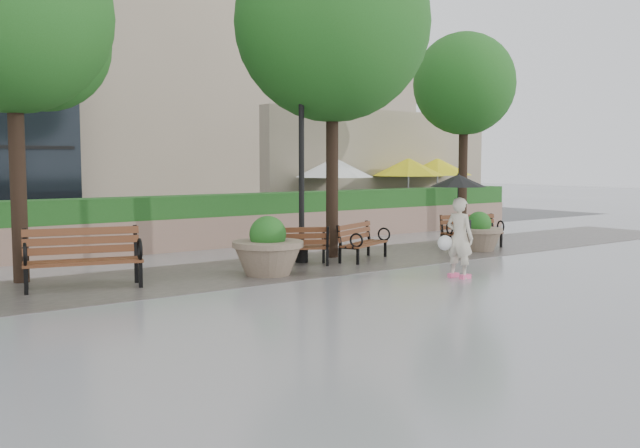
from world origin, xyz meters
TOP-DOWN VIEW (x-y plane):
  - ground at (0.00, 0.00)m, footprint 100.00×100.00m
  - cobble_strip at (0.00, 3.00)m, footprint 28.00×3.20m
  - hedge_wall at (0.00, 7.00)m, footprint 24.00×0.80m
  - cafe_wall at (9.50, 10.00)m, footprint 10.00×0.60m
  - cafe_hedge at (9.00, 7.80)m, footprint 8.00×0.50m
  - asphalt_street at (0.00, 11.00)m, footprint 40.00×7.00m
  - bldg_stone at (10.00, 23.00)m, footprint 18.00×10.00m
  - bench_1 at (-3.66, 2.95)m, footprint 2.06×1.24m
  - bench_2 at (0.74, 3.05)m, footprint 1.66×1.24m
  - bench_3 at (2.51, 2.80)m, footprint 1.63×1.18m
  - bench_4 at (6.23, 2.93)m, footprint 1.65×1.06m
  - planter_left at (-0.32, 2.30)m, footprint 1.38×1.38m
  - planter_right at (5.88, 2.39)m, footprint 1.16×1.16m
  - lamppost at (1.20, 3.32)m, footprint 0.28×0.28m
  - tree_0 at (-4.20, 4.34)m, footprint 3.60×3.53m
  - tree_1 at (2.41, 3.68)m, footprint 4.38×4.38m
  - tree_2 at (9.41, 6.04)m, footprint 3.28×3.15m
  - patio_umb_white at (6.23, 8.62)m, footprint 2.50×2.50m
  - patio_umb_yellow_a at (9.66, 8.81)m, footprint 2.50×2.50m
  - patio_umb_yellow_b at (11.39, 9.09)m, footprint 2.50×2.50m
  - pedestrian at (2.40, -0.10)m, footprint 1.06×1.06m

SIDE VIEW (x-z plane):
  - ground at x=0.00m, z-range 0.00..0.00m
  - asphalt_street at x=0.00m, z-range 0.00..0.00m
  - cobble_strip at x=0.00m, z-range 0.00..0.01m
  - bench_3 at x=2.51m, z-range -0.17..0.65m
  - bench_4 at x=6.23m, z-range -0.17..0.66m
  - bench_2 at x=0.74m, z-range -0.17..0.67m
  - bench_1 at x=-3.66m, z-range -0.21..0.83m
  - planter_right at x=5.88m, z-range -0.11..0.87m
  - cafe_hedge at x=9.00m, z-range 0.00..0.90m
  - planter_left at x=-0.32m, z-range -0.13..1.03m
  - hedge_wall at x=0.00m, z-range -0.01..1.34m
  - pedestrian at x=2.40m, z-range 0.21..2.16m
  - lamppost at x=1.20m, z-range -0.24..3.89m
  - patio_umb_white at x=6.23m, z-range 0.84..3.14m
  - patio_umb_yellow_a at x=9.66m, z-range 0.84..3.14m
  - patio_umb_yellow_b at x=11.39m, z-range 0.84..3.14m
  - cafe_wall at x=9.50m, z-range 0.00..4.00m
  - tree_2 at x=9.41m, z-range 1.38..7.56m
  - tree_0 at x=-4.20m, z-range 1.39..7.95m
  - tree_1 at x=2.41m, z-range 1.40..8.86m
  - bldg_stone at x=10.00m, z-range 0.00..20.00m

